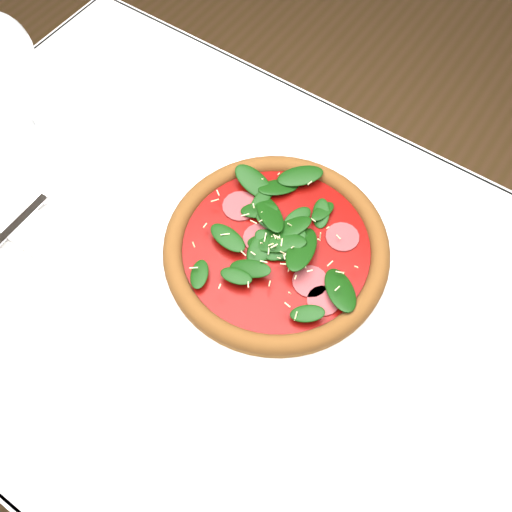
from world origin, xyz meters
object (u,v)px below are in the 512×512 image
Objects in this scene: pizza at (276,246)px; wine_glass at (3,53)px; plate at (276,253)px; napkin at (21,224)px.

pizza is 1.81× the size of wine_glass.
plate is 0.96× the size of pizza.
napkin is at bearing -51.64° from wine_glass.
wine_glass is at bearing -178.14° from plate.
pizza is 3.03× the size of napkin.
plate is 0.02m from pizza.
pizza is 0.41m from napkin.
pizza is at bearing 26.52° from napkin.
napkin is (0.13, -0.16, -0.15)m from wine_glass.
wine_glass is 1.67× the size of napkin.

